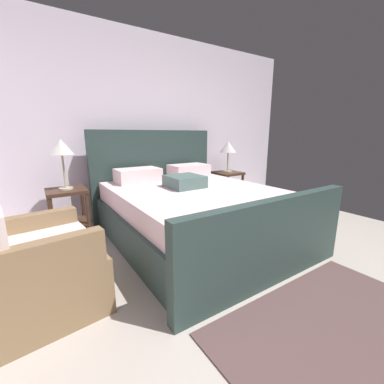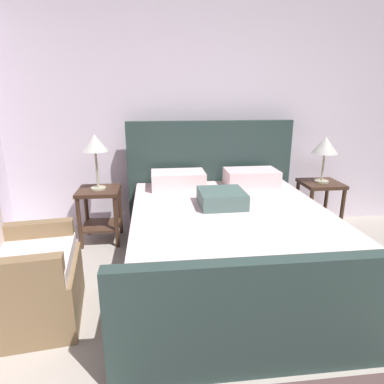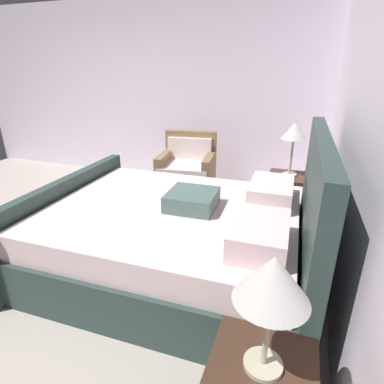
{
  "view_description": "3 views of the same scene",
  "coord_description": "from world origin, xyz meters",
  "px_view_note": "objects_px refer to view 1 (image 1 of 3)",
  "views": [
    {
      "loc": [
        -1.68,
        -0.68,
        1.24
      ],
      "look_at": [
        -0.23,
        1.59,
        0.61
      ],
      "focal_mm": 23.11,
      "sensor_mm": 36.0,
      "label": 1
    },
    {
      "loc": [
        -0.75,
        -1.01,
        1.6
      ],
      "look_at": [
        -0.46,
        1.8,
        0.76
      ],
      "focal_mm": 31.31,
      "sensor_mm": 36.0,
      "label": 2
    },
    {
      "loc": [
        2.09,
        2.61,
        1.74
      ],
      "look_at": [
        -0.48,
        1.71,
        0.64
      ],
      "focal_mm": 29.21,
      "sensor_mm": 36.0,
      "label": 3
    }
  ],
  "objects_px": {
    "nightstand_left": "(68,205)",
    "table_lamp_left": "(61,149)",
    "armchair": "(34,268)",
    "nightstand_right": "(227,183)",
    "bed": "(193,210)",
    "table_lamp_right": "(228,148)"
  },
  "relations": [
    {
      "from": "table_lamp_right",
      "to": "table_lamp_left",
      "type": "bearing_deg",
      "value": -179.12
    },
    {
      "from": "armchair",
      "to": "table_lamp_right",
      "type": "bearing_deg",
      "value": 25.67
    },
    {
      "from": "bed",
      "to": "table_lamp_left",
      "type": "height_order",
      "value": "bed"
    },
    {
      "from": "table_lamp_left",
      "to": "armchair",
      "type": "relative_size",
      "value": 0.65
    },
    {
      "from": "nightstand_right",
      "to": "armchair",
      "type": "bearing_deg",
      "value": -154.33
    },
    {
      "from": "bed",
      "to": "nightstand_right",
      "type": "distance_m",
      "value": 1.54
    },
    {
      "from": "nightstand_right",
      "to": "nightstand_left",
      "type": "relative_size",
      "value": 1.0
    },
    {
      "from": "table_lamp_right",
      "to": "table_lamp_left",
      "type": "xyz_separation_m",
      "value": [
        -2.53,
        -0.04,
        0.06
      ]
    },
    {
      "from": "table_lamp_right",
      "to": "table_lamp_left",
      "type": "height_order",
      "value": "table_lamp_left"
    },
    {
      "from": "armchair",
      "to": "nightstand_right",
      "type": "bearing_deg",
      "value": 25.67
    },
    {
      "from": "bed",
      "to": "nightstand_right",
      "type": "bearing_deg",
      "value": 34.27
    },
    {
      "from": "table_lamp_right",
      "to": "nightstand_left",
      "type": "xyz_separation_m",
      "value": [
        -2.53,
        -0.04,
        -0.61
      ]
    },
    {
      "from": "nightstand_left",
      "to": "table_lamp_left",
      "type": "xyz_separation_m",
      "value": [
        -0.0,
        0.0,
        0.67
      ]
    },
    {
      "from": "nightstand_right",
      "to": "table_lamp_left",
      "type": "relative_size",
      "value": 1.02
    },
    {
      "from": "nightstand_right",
      "to": "armchair",
      "type": "height_order",
      "value": "armchair"
    },
    {
      "from": "nightstand_left",
      "to": "table_lamp_left",
      "type": "distance_m",
      "value": 0.67
    },
    {
      "from": "bed",
      "to": "table_lamp_left",
      "type": "xyz_separation_m",
      "value": [
        -1.26,
        0.82,
        0.72
      ]
    },
    {
      "from": "bed",
      "to": "table_lamp_right",
      "type": "xyz_separation_m",
      "value": [
        1.27,
        0.86,
        0.66
      ]
    },
    {
      "from": "nightstand_right",
      "to": "nightstand_left",
      "type": "height_order",
      "value": "same"
    },
    {
      "from": "nightstand_right",
      "to": "armchair",
      "type": "relative_size",
      "value": 0.67
    },
    {
      "from": "armchair",
      "to": "bed",
      "type": "bearing_deg",
      "value": 17.98
    },
    {
      "from": "table_lamp_left",
      "to": "armchair",
      "type": "bearing_deg",
      "value": -105.13
    }
  ]
}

